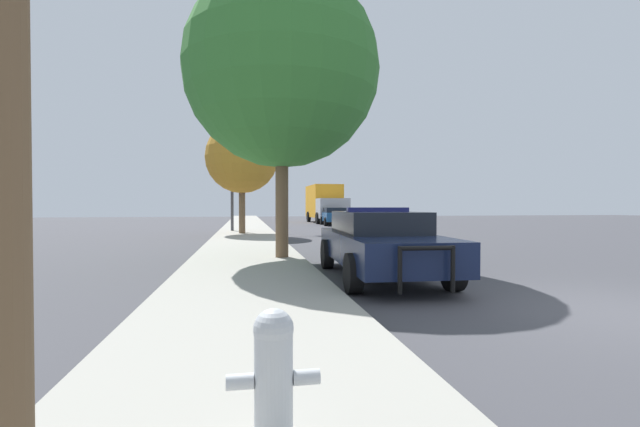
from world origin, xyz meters
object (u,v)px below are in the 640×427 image
(box_truck, at_px, (325,203))
(car_background_oncoming, at_px, (335,216))
(fire_hydrant, at_px, (274,374))
(traffic_light, at_px, (255,165))
(tree_sidewalk_mid, at_px, (242,157))
(tree_sidewalk_near, at_px, (282,70))
(police_car, at_px, (380,242))

(box_truck, bearing_deg, car_background_oncoming, 86.58)
(fire_hydrant, xyz_separation_m, box_truck, (6.97, 35.39, 1.23))
(traffic_light, height_order, tree_sidewalk_mid, tree_sidewalk_mid)
(car_background_oncoming, xyz_separation_m, box_truck, (0.26, 5.45, 1.05))
(fire_hydrant, relative_size, tree_sidewalk_near, 0.10)
(traffic_light, relative_size, tree_sidewalk_mid, 0.92)
(traffic_light, distance_m, car_background_oncoming, 10.76)
(fire_hydrant, xyz_separation_m, car_background_oncoming, (6.71, 29.95, 0.18))
(car_background_oncoming, relative_size, tree_sidewalk_near, 0.53)
(police_car, distance_m, fire_hydrant, 6.73)
(traffic_light, xyz_separation_m, tree_sidewalk_mid, (-0.71, -2.42, 0.17))
(car_background_oncoming, distance_m, tree_sidewalk_mid, 13.10)
(tree_sidewalk_mid, bearing_deg, fire_hydrant, -89.13)
(police_car, height_order, traffic_light, traffic_light)
(tree_sidewalk_near, distance_m, tree_sidewalk_mid, 10.43)
(police_car, xyz_separation_m, fire_hydrant, (-2.65, -6.19, -0.20))
(police_car, height_order, car_background_oncoming, police_car)
(fire_hydrant, xyz_separation_m, traffic_light, (0.41, 21.77, 3.22))
(tree_sidewalk_near, xyz_separation_m, tree_sidewalk_mid, (-1.12, 10.30, -1.19))
(traffic_light, distance_m, tree_sidewalk_near, 12.79)
(traffic_light, relative_size, car_background_oncoming, 1.30)
(traffic_light, relative_size, box_truck, 0.66)
(police_car, xyz_separation_m, box_truck, (4.33, 29.21, 1.03))
(traffic_light, height_order, car_background_oncoming, traffic_light)
(tree_sidewalk_near, bearing_deg, box_truck, 76.86)
(car_background_oncoming, height_order, box_truck, box_truck)
(tree_sidewalk_near, bearing_deg, police_car, -57.58)
(traffic_light, height_order, tree_sidewalk_near, tree_sidewalk_near)
(box_truck, distance_m, tree_sidewalk_near, 27.25)
(fire_hydrant, relative_size, tree_sidewalk_mid, 0.14)
(police_car, bearing_deg, tree_sidewalk_mid, -75.03)
(police_car, bearing_deg, fire_hydrant, 69.24)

